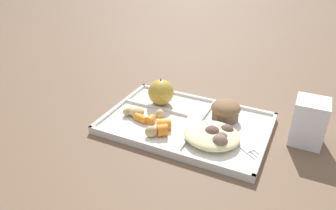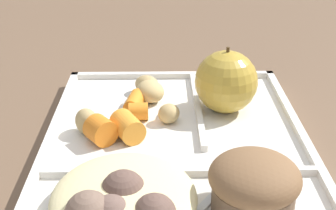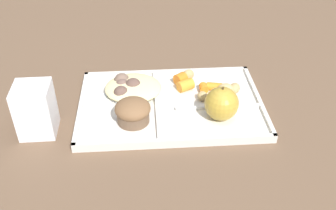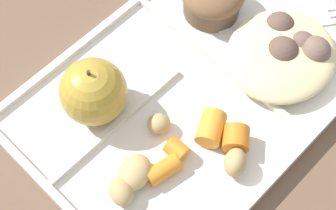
# 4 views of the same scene
# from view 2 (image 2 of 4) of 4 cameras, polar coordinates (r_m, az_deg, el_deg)

# --- Properties ---
(ground) EXTENTS (6.00, 6.00, 0.00)m
(ground) POSITION_cam_2_polar(r_m,az_deg,el_deg) (0.48, 1.12, -7.29)
(ground) COLOR brown
(lunch_tray) EXTENTS (0.40, 0.27, 0.02)m
(lunch_tray) POSITION_cam_2_polar(r_m,az_deg,el_deg) (0.47, 1.15, -6.60)
(lunch_tray) COLOR silver
(lunch_tray) RESTS_ON ground
(green_apple) EXTENTS (0.07, 0.07, 0.08)m
(green_apple) POSITION_cam_2_polar(r_m,az_deg,el_deg) (0.55, 6.81, 2.72)
(green_apple) COLOR #B79333
(green_apple) RESTS_ON lunch_tray
(bran_muffin) EXTENTS (0.07, 0.07, 0.05)m
(bran_muffin) POSITION_cam_2_polar(r_m,az_deg,el_deg) (0.40, 10.02, -9.16)
(bran_muffin) COLOR brown
(bran_muffin) RESTS_ON lunch_tray
(carrot_slice_diagonal) EXTENTS (0.02, 0.02, 0.02)m
(carrot_slice_diagonal) POSITION_cam_2_polar(r_m,az_deg,el_deg) (0.54, -3.48, -0.75)
(carrot_slice_diagonal) COLOR orange
(carrot_slice_diagonal) RESTS_ON lunch_tray
(carrot_slice_back) EXTENTS (0.04, 0.04, 0.03)m
(carrot_slice_back) POSITION_cam_2_polar(r_m,az_deg,el_deg) (0.50, -4.75, -2.56)
(carrot_slice_back) COLOR orange
(carrot_slice_back) RESTS_ON lunch_tray
(carrot_slice_small) EXTENTS (0.04, 0.02, 0.02)m
(carrot_slice_small) POSITION_cam_2_polar(r_m,az_deg,el_deg) (0.56, -3.91, 0.36)
(carrot_slice_small) COLOR orange
(carrot_slice_small) RESTS_ON lunch_tray
(carrot_slice_tilted) EXTENTS (0.04, 0.04, 0.03)m
(carrot_slice_tilted) POSITION_cam_2_polar(r_m,az_deg,el_deg) (0.49, -7.87, -2.97)
(carrot_slice_tilted) COLOR orange
(carrot_slice_tilted) RESTS_ON lunch_tray
(potato_chunk_wedge) EXTENTS (0.04, 0.04, 0.02)m
(potato_chunk_wedge) POSITION_cam_2_polar(r_m,az_deg,el_deg) (0.60, -2.47, 2.40)
(potato_chunk_wedge) COLOR tan
(potato_chunk_wedge) RESTS_ON lunch_tray
(potato_chunk_golden) EXTENTS (0.04, 0.04, 0.03)m
(potato_chunk_golden) POSITION_cam_2_polar(r_m,az_deg,el_deg) (0.51, -9.47, -1.91)
(potato_chunk_golden) COLOR tan
(potato_chunk_golden) RESTS_ON lunch_tray
(potato_chunk_large) EXTENTS (0.05, 0.04, 0.02)m
(potato_chunk_large) POSITION_cam_2_polar(r_m,az_deg,el_deg) (0.58, -2.09, 1.61)
(potato_chunk_large) COLOR tan
(potato_chunk_large) RESTS_ON lunch_tray
(potato_chunk_small) EXTENTS (0.03, 0.03, 0.02)m
(potato_chunk_small) POSITION_cam_2_polar(r_m,az_deg,el_deg) (0.53, 0.09, -1.00)
(potato_chunk_small) COLOR tan
(potato_chunk_small) RESTS_ON lunch_tray
(egg_noodle_pile) EXTENTS (0.13, 0.12, 0.03)m
(egg_noodle_pile) POSITION_cam_2_polar(r_m,az_deg,el_deg) (0.40, -5.17, -10.72)
(egg_noodle_pile) COLOR beige
(egg_noodle_pile) RESTS_ON lunch_tray
(meatball_front) EXTENTS (0.04, 0.04, 0.04)m
(meatball_front) POSITION_cam_2_polar(r_m,az_deg,el_deg) (0.39, -5.22, -10.17)
(meatball_front) COLOR brown
(meatball_front) RESTS_ON lunch_tray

